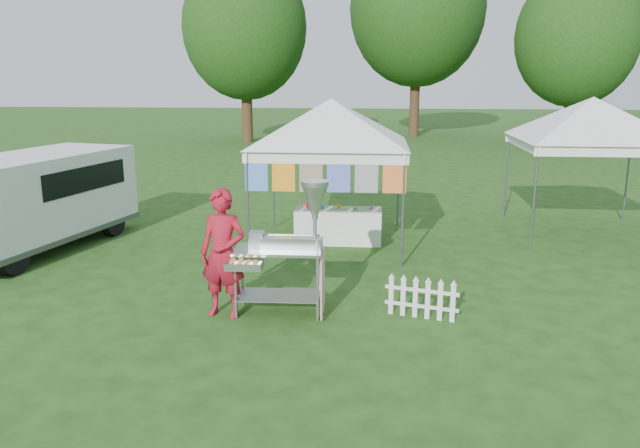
# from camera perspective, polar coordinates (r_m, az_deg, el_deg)

# --- Properties ---
(ground) EXTENTS (120.00, 120.00, 0.00)m
(ground) POSITION_cam_1_polar(r_m,az_deg,el_deg) (9.67, -0.64, -7.38)
(ground) COLOR #224012
(ground) RESTS_ON ground
(canopy_main) EXTENTS (4.24, 4.24, 3.45)m
(canopy_main) POSITION_cam_1_polar(r_m,az_deg,el_deg) (12.53, 1.01, 11.36)
(canopy_main) COLOR #59595E
(canopy_main) RESTS_ON ground
(canopy_right) EXTENTS (4.24, 4.24, 3.45)m
(canopy_right) POSITION_cam_1_polar(r_m,az_deg,el_deg) (14.73, 23.76, 10.57)
(canopy_right) COLOR #59595E
(canopy_right) RESTS_ON ground
(tree_left) EXTENTS (6.40, 6.40, 9.53)m
(tree_left) POSITION_cam_1_polar(r_m,az_deg,el_deg) (33.80, -6.88, 17.37)
(tree_left) COLOR #362113
(tree_left) RESTS_ON ground
(tree_mid) EXTENTS (7.60, 7.60, 11.52)m
(tree_mid) POSITION_cam_1_polar(r_m,az_deg,el_deg) (37.24, 8.93, 18.94)
(tree_mid) COLOR #362113
(tree_mid) RESTS_ON ground
(tree_right) EXTENTS (5.60, 5.60, 8.42)m
(tree_right) POSITION_cam_1_polar(r_m,az_deg,el_deg) (32.34, 22.42, 15.52)
(tree_right) COLOR #362113
(tree_right) RESTS_ON ground
(donut_cart) EXTENTS (1.42, 1.01, 1.98)m
(donut_cart) POSITION_cam_1_polar(r_m,az_deg,el_deg) (9.00, -2.56, -1.20)
(donut_cart) COLOR gray
(donut_cart) RESTS_ON ground
(vendor) EXTENTS (0.76, 0.57, 1.89)m
(vendor) POSITION_cam_1_polar(r_m,az_deg,el_deg) (9.07, -8.86, -2.68)
(vendor) COLOR maroon
(vendor) RESTS_ON ground
(cargo_van) EXTENTS (2.76, 4.88, 1.91)m
(cargo_van) POSITION_cam_1_polar(r_m,az_deg,el_deg) (13.76, -24.56, 2.12)
(cargo_van) COLOR white
(cargo_van) RESTS_ON ground
(picket_fence) EXTENTS (1.05, 0.31, 0.56)m
(picket_fence) POSITION_cam_1_polar(r_m,az_deg,el_deg) (9.18, 9.26, -6.80)
(picket_fence) COLOR white
(picket_fence) RESTS_ON ground
(display_table) EXTENTS (1.80, 0.70, 0.72)m
(display_table) POSITION_cam_1_polar(r_m,az_deg,el_deg) (13.12, 1.69, -0.16)
(display_table) COLOR white
(display_table) RESTS_ON ground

